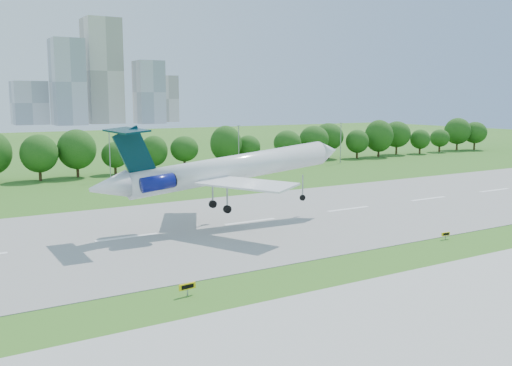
% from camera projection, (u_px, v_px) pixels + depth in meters
% --- Properties ---
extents(ground, '(600.00, 600.00, 0.00)m').
position_uv_depth(ground, '(206.00, 288.00, 58.40)').
color(ground, '#265E18').
rests_on(ground, ground).
extents(runway, '(400.00, 45.00, 0.08)m').
position_uv_depth(runway, '(127.00, 238.00, 79.57)').
color(runway, gray).
rests_on(runway, ground).
extents(taxiway, '(400.00, 23.00, 0.08)m').
position_uv_depth(taxiway, '(311.00, 355.00, 43.14)').
color(taxiway, '#ADADA8').
rests_on(taxiway, ground).
extents(tree_line, '(288.40, 8.40, 10.40)m').
position_uv_depth(tree_line, '(35.00, 154.00, 135.44)').
color(tree_line, '#382314').
rests_on(tree_line, ground).
extents(light_poles, '(175.90, 0.25, 12.19)m').
position_uv_depth(light_poles, '(31.00, 158.00, 125.67)').
color(light_poles, gray).
rests_on(light_poles, ground).
extents(skyline, '(127.00, 52.00, 80.00)m').
position_uv_depth(skyline, '(98.00, 84.00, 436.00)').
color(skyline, '#B2B2B7').
rests_on(skyline, ground).
extents(airliner, '(42.11, 30.65, 13.25)m').
position_uv_depth(airliner, '(220.00, 169.00, 85.84)').
color(airliner, white).
rests_on(airliner, ground).
extents(taxi_sign_centre, '(1.83, 0.40, 1.28)m').
position_uv_depth(taxi_sign_centre, '(187.00, 287.00, 56.12)').
color(taxi_sign_centre, gray).
rests_on(taxi_sign_centre, ground).
extents(taxi_sign_right, '(1.42, 0.30, 0.99)m').
position_uv_depth(taxi_sign_right, '(446.00, 234.00, 78.68)').
color(taxi_sign_right, gray).
rests_on(taxi_sign_right, ground).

